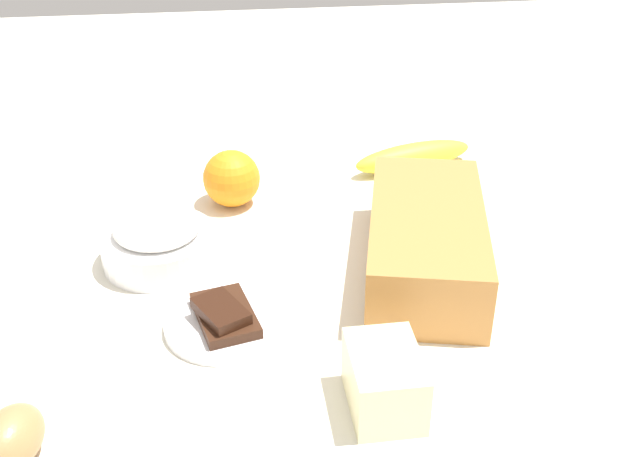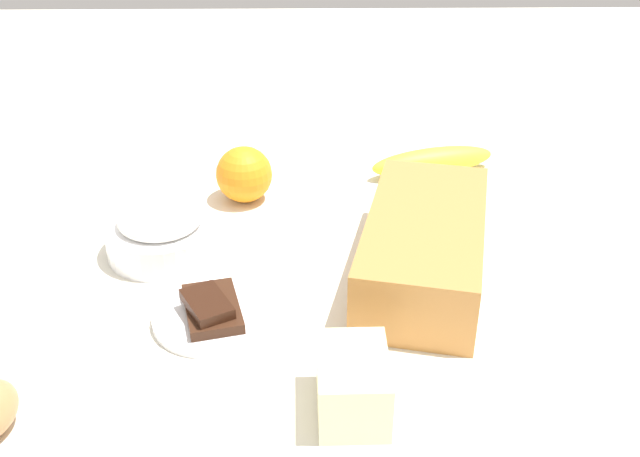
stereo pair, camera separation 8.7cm
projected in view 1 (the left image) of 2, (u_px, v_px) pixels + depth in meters
ground_plane at (320, 263)px, 0.93m from camera, size 2.40×2.40×0.02m
loaf_pan at (426, 239)px, 0.88m from camera, size 0.30×0.19×0.08m
flour_bowl at (158, 240)px, 0.90m from camera, size 0.14×0.14×0.07m
banana at (413, 156)px, 1.13m from camera, size 0.09×0.19×0.04m
orange_fruit at (232, 178)px, 1.02m from camera, size 0.08×0.08×0.08m
butter_block at (384, 381)px, 0.69m from camera, size 0.09×0.07×0.06m
egg_near_butter at (11, 438)px, 0.63m from camera, size 0.08×0.07×0.05m
chocolate_plate at (225, 320)px, 0.80m from camera, size 0.13×0.13×0.03m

